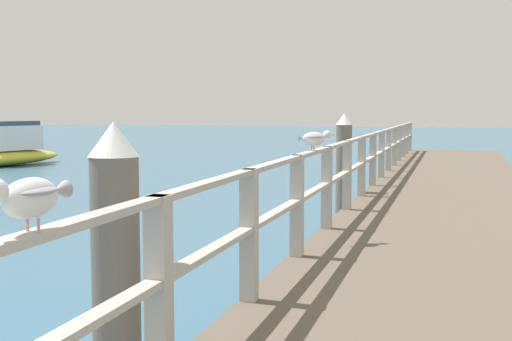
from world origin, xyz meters
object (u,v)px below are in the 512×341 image
at_px(dock_piling_far, 344,167).
at_px(seagull_background, 314,138).
at_px(dock_piling_near, 116,285).
at_px(seagull_foreground, 29,196).
at_px(boat_1, 4,151).

distance_m(dock_piling_far, seagull_background, 4.64).
relative_size(dock_piling_near, dock_piling_far, 1.00).
xyz_separation_m(seagull_foreground, seagull_background, (0.01, 5.18, 0.00)).
height_order(dock_piling_near, dock_piling_far, same).
bearing_deg(seagull_foreground, seagull_background, -85.56).
bearing_deg(dock_piling_far, seagull_foreground, -87.77).
bearing_deg(seagull_background, seagull_foreground, -43.00).
xyz_separation_m(seagull_background, boat_1, (-13.75, 12.97, -1.15)).
bearing_deg(dock_piling_far, seagull_background, -85.17).
height_order(dock_piling_near, seagull_background, dock_piling_near).
bearing_deg(seagull_background, dock_piling_far, 141.91).
bearing_deg(dock_piling_far, boat_1, 147.87).
relative_size(dock_piling_near, seagull_foreground, 4.00).
bearing_deg(seagull_background, boat_1, -176.24).
height_order(dock_piling_far, seagull_background, dock_piling_far).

